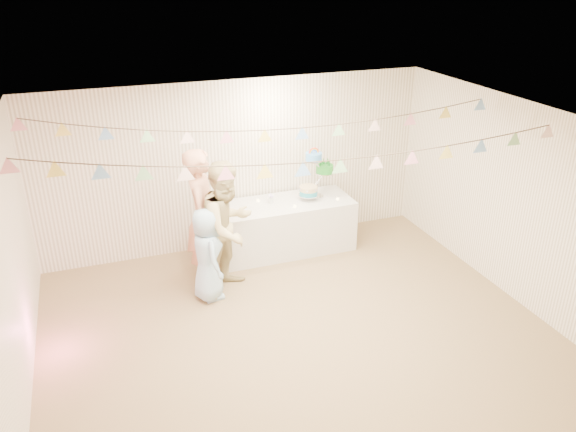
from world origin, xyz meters
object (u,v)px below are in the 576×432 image
object	(u,v)px
cake_stand	(316,177)
person_adult_b	(228,227)
table	(284,226)
person_child	(207,254)
person_adult_a	(204,217)

from	to	relation	value
cake_stand	person_adult_b	size ratio (longest dim) A/B	0.41
table	cake_stand	distance (m)	0.92
table	person_child	bearing A→B (deg)	-145.91
cake_stand	person_adult_b	bearing A→B (deg)	-152.14
person_adult_a	person_child	bearing A→B (deg)	-168.11
person_adult_a	cake_stand	bearing A→B (deg)	-52.71
cake_stand	person_adult_a	bearing A→B (deg)	-163.76
table	person_child	world-z (taller)	person_child
person_adult_a	person_adult_b	distance (m)	0.41
table	cake_stand	bearing A→B (deg)	5.19
person_adult_b	person_child	distance (m)	0.45
person_adult_b	person_child	world-z (taller)	person_adult_b
table	cake_stand	size ratio (longest dim) A/B	2.81
table	person_child	size ratio (longest dim) A/B	1.64
person_adult_a	person_child	xyz separation A→B (m)	(-0.07, -0.45, -0.33)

